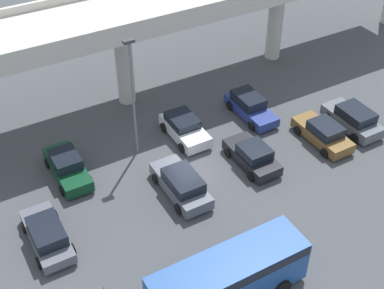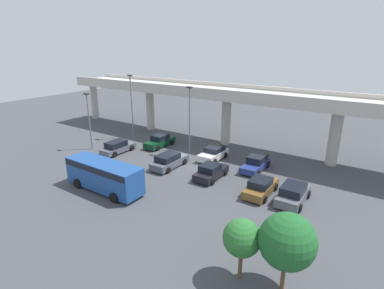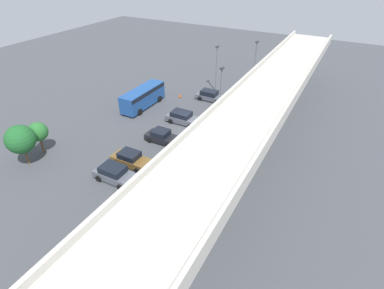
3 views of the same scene
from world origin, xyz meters
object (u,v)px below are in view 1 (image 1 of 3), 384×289
parked_car_6 (323,133)px  parked_car_7 (353,119)px  parked_car_1 (67,167)px  parked_car_4 (252,156)px  parked_car_2 (181,184)px  parked_car_3 (184,128)px  lamp_post_mid_lot (133,91)px  shuttle_bus (229,276)px  parked_car_0 (47,235)px  parked_car_5 (250,106)px

parked_car_6 → parked_car_7: 2.92m
parked_car_1 → parked_car_4: (10.93, -4.92, -0.04)m
parked_car_2 → parked_car_3: size_ratio=1.13×
parked_car_1 → parked_car_7: parked_car_7 is taller
parked_car_6 → lamp_post_mid_lot: bearing=65.2°
parked_car_3 → shuttle_bus: 13.54m
parked_car_1 → parked_car_6: (16.54, -5.36, -0.02)m
parked_car_0 → parked_car_2: parked_car_2 is taller
parked_car_7 → lamp_post_mid_lot: size_ratio=0.54×
shuttle_bus → parked_car_6: bearing=30.8°
parked_car_5 → parked_car_0: bearing=-74.4°
parked_car_2 → parked_car_3: 5.72m
parked_car_4 → lamp_post_mid_lot: bearing=50.7°
parked_car_4 → shuttle_bus: shuttle_bus is taller
parked_car_4 → shuttle_bus: (-6.99, -7.95, 0.98)m
parked_car_4 → parked_car_5: bearing=-32.9°
parked_car_0 → parked_car_3: size_ratio=1.09×
parked_car_1 → lamp_post_mid_lot: bearing=90.1°
parked_car_1 → shuttle_bus: shuttle_bus is taller
parked_car_3 → parked_car_7: parked_car_7 is taller
shuttle_bus → parked_car_1: bearing=107.1°
parked_car_7 → shuttle_bus: 17.33m
parked_car_4 → parked_car_5: (3.03, 4.68, 0.06)m
parked_car_3 → parked_car_7: (10.97, -5.03, 0.04)m
parked_car_7 → parked_car_4: bearing=88.3°
parked_car_0 → parked_car_7: size_ratio=1.03×
parked_car_2 → parked_car_5: parked_car_2 is taller
parked_car_0 → shuttle_bus: size_ratio=0.57×
parked_car_4 → parked_car_7: 8.52m
parked_car_2 → parked_car_5: 9.68m
parked_car_5 → lamp_post_mid_lot: size_ratio=0.56×
parked_car_0 → parked_car_5: size_ratio=1.00×
parked_car_1 → parked_car_4: parked_car_1 is taller
parked_car_3 → shuttle_bus: size_ratio=0.53×
parked_car_2 → shuttle_bus: bearing=168.4°
parked_car_1 → shuttle_bus: bearing=17.1°
parked_car_2 → lamp_post_mid_lot: lamp_post_mid_lot is taller
parked_car_1 → parked_car_7: bearing=75.1°
shuttle_bus → lamp_post_mid_lot: bearing=85.7°
parked_car_2 → parked_car_0: bearing=89.3°
parked_car_0 → parked_car_6: (19.43, -0.42, -0.02)m
parked_car_1 → parked_car_4: 11.99m
parked_car_2 → parked_car_5: size_ratio=1.04×
parked_car_0 → lamp_post_mid_lot: (7.80, 4.95, 4.18)m
parked_car_0 → parked_car_3: parked_car_0 is taller
shuttle_bus → parked_car_4: bearing=48.7°
parked_car_4 → lamp_post_mid_lot: size_ratio=0.52×
parked_car_0 → parked_car_3: 12.35m
parked_car_1 → parked_car_2: parked_car_1 is taller
parked_car_5 → parked_car_6: (2.58, -5.12, -0.04)m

